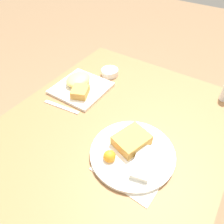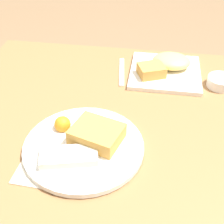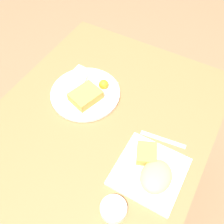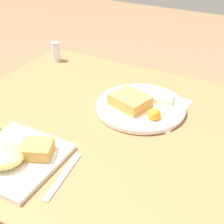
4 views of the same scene
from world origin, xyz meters
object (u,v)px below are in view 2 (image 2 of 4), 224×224
(plate_square_near, at_px, (166,68))
(sauce_ramekin, at_px, (221,82))
(butter_knife, at_px, (122,72))
(plate_oval_far, at_px, (85,143))

(plate_square_near, relative_size, sauce_ramekin, 2.70)
(plate_square_near, height_order, butter_knife, plate_square_near)
(plate_square_near, bearing_deg, butter_knife, 6.13)
(plate_oval_far, distance_m, butter_knife, 0.39)
(plate_oval_far, xyz_separation_m, sauce_ramekin, (-0.37, -0.35, -0.00))
(sauce_ramekin, distance_m, butter_knife, 0.33)
(plate_square_near, distance_m, butter_knife, 0.15)
(plate_square_near, xyz_separation_m, butter_knife, (0.15, 0.02, -0.02))
(plate_square_near, height_order, sauce_ramekin, plate_square_near)
(sauce_ramekin, height_order, butter_knife, sauce_ramekin)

